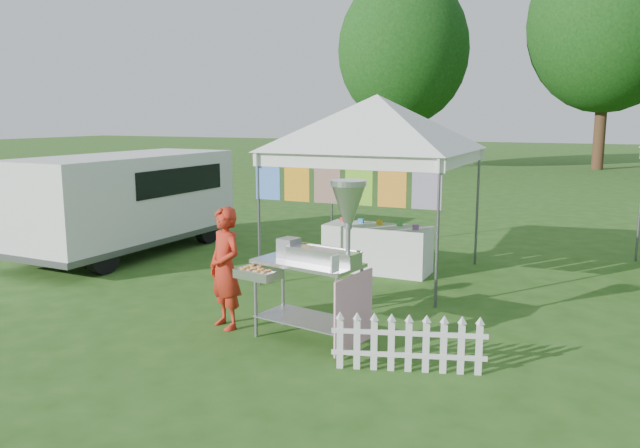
% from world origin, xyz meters
% --- Properties ---
extents(ground, '(120.00, 120.00, 0.00)m').
position_xyz_m(ground, '(0.00, 0.00, 0.00)').
color(ground, '#254E16').
rests_on(ground, ground).
extents(canopy_main, '(4.24, 4.24, 3.45)m').
position_xyz_m(canopy_main, '(0.00, 3.49, 2.99)').
color(canopy_main, '#59595E').
rests_on(canopy_main, ground).
extents(tree_left, '(6.40, 6.40, 9.53)m').
position_xyz_m(tree_left, '(-6.00, 24.00, 5.83)').
color(tree_left, '#3C2415').
rests_on(tree_left, ground).
extents(tree_mid, '(7.60, 7.60, 11.52)m').
position_xyz_m(tree_mid, '(3.00, 28.00, 7.14)').
color(tree_mid, '#3C2415').
rests_on(tree_mid, ground).
extents(donut_cart, '(1.52, 0.94, 1.95)m').
position_xyz_m(donut_cart, '(0.56, 0.11, 1.15)').
color(donut_cart, gray).
rests_on(donut_cart, ground).
extents(vendor, '(0.67, 0.58, 1.54)m').
position_xyz_m(vendor, '(-0.78, 0.14, 0.77)').
color(vendor, '#B52616').
rests_on(vendor, ground).
extents(cargo_van, '(1.99, 4.67, 1.92)m').
position_xyz_m(cargo_van, '(-4.94, 3.16, 1.03)').
color(cargo_van, silver).
rests_on(cargo_van, ground).
extents(picket_fence, '(1.55, 0.52, 0.56)m').
position_xyz_m(picket_fence, '(1.73, -0.25, 0.29)').
color(picket_fence, silver).
rests_on(picket_fence, ground).
extents(display_table, '(1.80, 0.70, 0.80)m').
position_xyz_m(display_table, '(-0.02, 3.68, 0.40)').
color(display_table, white).
rests_on(display_table, ground).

